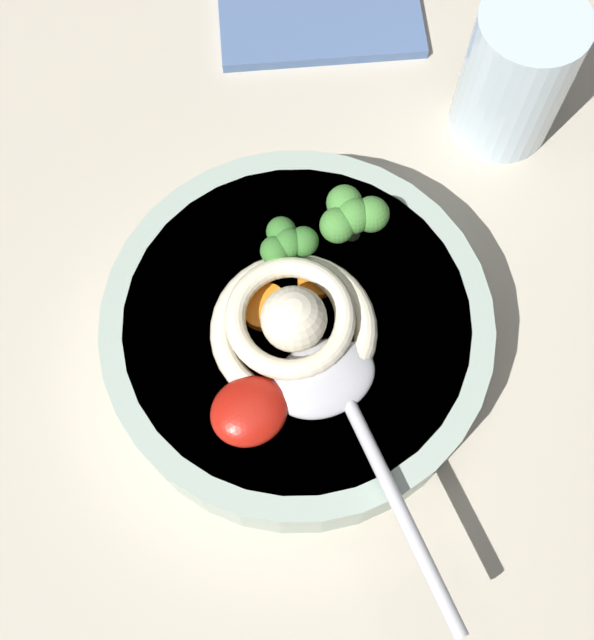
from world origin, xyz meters
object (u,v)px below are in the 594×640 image
(soup_spoon, at_px, (337,399))
(drinking_glass, at_px, (516,75))
(noodle_pile, at_px, (295,323))
(soup_bowl, at_px, (297,334))

(soup_spoon, distance_m, drinking_glass, 0.25)
(noodle_pile, xyz_separation_m, soup_spoon, (0.00, 0.05, -0.01))
(soup_bowl, bearing_deg, noodle_pile, 53.08)
(soup_spoon, xyz_separation_m, drinking_glass, (-0.21, -0.13, -0.01))
(noodle_pile, distance_m, soup_spoon, 0.05)
(drinking_glass, bearing_deg, soup_spoon, 31.97)
(noodle_pile, xyz_separation_m, drinking_glass, (-0.21, -0.08, -0.01))
(soup_bowl, relative_size, noodle_pile, 2.20)
(soup_bowl, xyz_separation_m, drinking_glass, (-0.21, -0.08, 0.03))
(soup_bowl, height_order, noodle_pile, noodle_pile)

